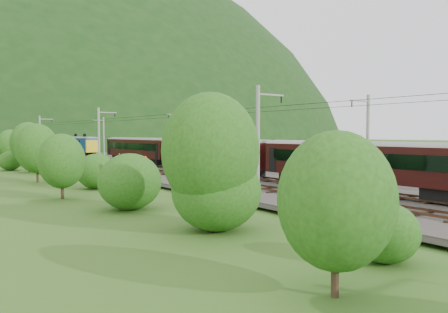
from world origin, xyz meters
TOP-DOWN VIEW (x-y plane):
  - ground at (0.00, 0.00)m, footprint 600.00×600.00m
  - railbed at (0.00, 10.00)m, footprint 14.00×220.00m
  - track_left at (-2.40, 10.00)m, footprint 2.40×220.00m
  - track_right at (2.40, 10.00)m, footprint 2.40×220.00m
  - catenary_left at (-6.12, 32.00)m, footprint 2.54×192.28m
  - catenary_right at (6.12, 32.00)m, footprint 2.54×192.28m
  - overhead_wires at (0.00, 10.00)m, footprint 4.83×198.00m
  - train at (2.40, -2.57)m, footprint 2.66×149.02m
  - hazard_post_near at (-0.37, 31.52)m, footprint 0.15×0.15m
  - hazard_post_far at (0.50, 41.69)m, footprint 0.17×0.17m
  - signal at (-3.02, 24.88)m, footprint 0.21×0.21m
  - vegetation_left at (-14.13, 18.20)m, footprint 10.92×150.01m
  - vegetation_right at (12.19, 7.39)m, footprint 6.03×104.62m

SIDE VIEW (x-z plane):
  - ground at x=0.00m, z-range 0.00..0.00m
  - railbed at x=0.00m, z-range 0.00..0.30m
  - track_left at x=-2.40m, z-range 0.24..0.51m
  - track_right at x=2.40m, z-range 0.24..0.51m
  - hazard_post_near at x=-0.37m, z-range 0.30..1.73m
  - hazard_post_far at x=0.50m, z-range 0.30..1.86m
  - vegetation_right at x=12.19m, z-range -0.21..3.01m
  - signal at x=-3.02m, z-range 0.47..2.39m
  - vegetation_left at x=-14.13m, z-range -0.85..6.13m
  - train at x=2.40m, z-range 0.90..5.51m
  - catenary_left at x=-6.12m, z-range 0.50..8.50m
  - catenary_right at x=6.12m, z-range 0.50..8.50m
  - overhead_wires at x=0.00m, z-range 7.08..7.12m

